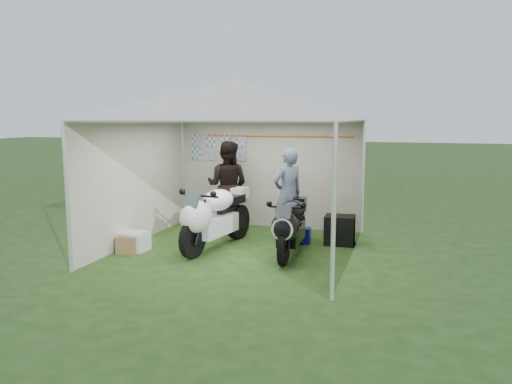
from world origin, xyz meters
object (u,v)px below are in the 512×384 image
crate_0 (133,241)px  canopy_tent (237,104)px  person_dark_jacket (227,186)px  motorcycle_black (291,225)px  person_blue_jacket (288,194)px  crate_1 (129,244)px  equipment_box (340,230)px  motorcycle_white (213,216)px  paddock_stand (300,235)px

crate_0 → canopy_tent: bearing=20.0°
canopy_tent → person_dark_jacket: canopy_tent is taller
motorcycle_black → crate_0: bearing=-171.9°
canopy_tent → person_blue_jacket: size_ratio=3.18×
person_dark_jacket → crate_1: (-1.01, -2.25, -0.78)m
person_dark_jacket → person_blue_jacket: 1.53m
equipment_box → motorcycle_white: bearing=-154.5°
paddock_stand → crate_1: bearing=-150.4°
equipment_box → person_blue_jacket: bearing=178.2°
paddock_stand → person_dark_jacket: (-1.71, 0.71, 0.78)m
motorcycle_black → paddock_stand: (-0.03, 0.89, -0.39)m
canopy_tent → paddock_stand: canopy_tent is taller
crate_1 → paddock_stand: bearing=29.6°
person_blue_jacket → motorcycle_black: bearing=57.8°
person_blue_jacket → crate_0: size_ratio=3.55×
motorcycle_black → equipment_box: bearing=53.6°
person_dark_jacket → crate_0: (-1.01, -2.09, -0.76)m
person_dark_jacket → paddock_stand: bearing=156.2°
person_dark_jacket → canopy_tent: bearing=115.6°
canopy_tent → motorcycle_black: canopy_tent is taller
paddock_stand → person_blue_jacket: size_ratio=0.22×
motorcycle_black → person_dark_jacket: size_ratio=1.05×
paddock_stand → crate_0: 3.05m
motorcycle_black → crate_1: size_ratio=5.79×
canopy_tent → motorcycle_white: (-0.41, -0.13, -1.96)m
person_blue_jacket → crate_0: person_blue_jacket is taller
paddock_stand → person_blue_jacket: 0.81m
motorcycle_white → person_blue_jacket: person_blue_jacket is taller
paddock_stand → crate_1: 3.13m
canopy_tent → equipment_box: size_ratio=10.42×
motorcycle_white → paddock_stand: size_ratio=5.62×
motorcycle_white → crate_0: 1.49m
equipment_box → paddock_stand: bearing=-170.1°
person_blue_jacket → crate_1: (-2.45, -1.70, -0.74)m
motorcycle_black → equipment_box: 1.26m
crate_1 → crate_0: bearing=90.0°
canopy_tent → person_blue_jacket: bearing=52.5°
person_blue_jacket → equipment_box: 1.18m
canopy_tent → paddock_stand: 2.72m
motorcycle_black → crate_0: 2.82m
canopy_tent → crate_0: (-1.75, -0.64, -2.41)m
motorcycle_white → crate_1: (-1.34, -0.66, -0.46)m
motorcycle_white → person_blue_jacket: 1.55m
person_blue_jacket → equipment_box: size_ratio=3.28×
person_blue_jacket → crate_1: person_blue_jacket is taller
crate_1 → motorcycle_black: bearing=13.3°
person_dark_jacket → motorcycle_black: bearing=136.1°
motorcycle_white → equipment_box: (2.11, 1.01, -0.34)m
crate_0 → crate_1: (0.00, -0.16, -0.02)m
motorcycle_black → person_blue_jacket: size_ratio=1.10×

